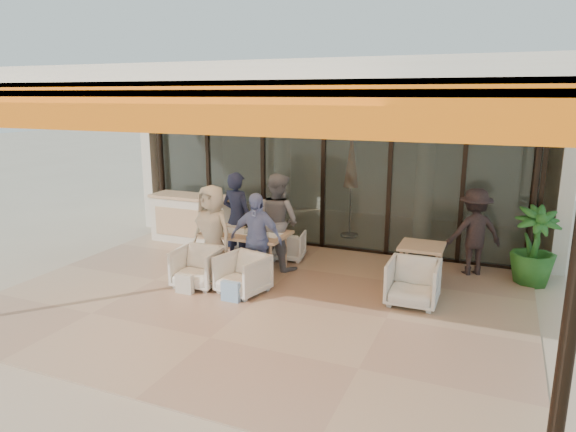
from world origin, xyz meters
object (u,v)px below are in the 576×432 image
at_px(chair_far_left, 250,238).
at_px(standing_woman, 474,232).
at_px(diner_navy, 237,218).
at_px(dining_table, 246,235).
at_px(diner_grey, 278,221).
at_px(side_table, 422,251).
at_px(host_counter, 193,219).
at_px(chair_near_right, 243,272).
at_px(side_chair, 413,281).
at_px(chair_near_left, 198,265).
at_px(chair_far_right, 288,244).
at_px(diner_periwinkle, 256,239).
at_px(potted_palm, 534,246).
at_px(diner_cream, 212,232).

bearing_deg(chair_far_left, standing_woman, 170.27).
bearing_deg(diner_navy, dining_table, 142.44).
xyz_separation_m(diner_grey, side_table, (2.59, -0.04, -0.25)).
distance_m(host_counter, diner_grey, 2.51).
bearing_deg(chair_near_right, side_chair, 27.58).
distance_m(chair_near_left, side_table, 3.70).
bearing_deg(chair_near_left, chair_far_right, 62.30).
xyz_separation_m(host_counter, chair_near_right, (2.35, -2.21, -0.17)).
relative_size(chair_near_right, diner_grey, 0.41).
height_order(diner_periwinkle, standing_woman, diner_periwinkle).
distance_m(chair_near_left, chair_near_right, 0.84).
bearing_deg(side_chair, dining_table, 172.93).
distance_m(chair_far_right, potted_palm, 4.32).
height_order(chair_far_left, diner_periwinkle, diner_periwinkle).
height_order(chair_near_right, standing_woman, standing_woman).
height_order(diner_navy, diner_periwinkle, diner_navy).
bearing_deg(chair_near_left, standing_woman, 25.88).
distance_m(chair_near_right, diner_grey, 1.50).
distance_m(standing_woman, potted_palm, 0.98).
relative_size(chair_far_right, diner_cream, 0.38).
xyz_separation_m(chair_near_right, potted_palm, (4.29, 2.27, 0.31)).
bearing_deg(side_table, dining_table, -172.45).
bearing_deg(diner_periwinkle, standing_woman, 27.98).
height_order(diner_cream, standing_woman, diner_cream).
height_order(diner_navy, side_table, diner_navy).
distance_m(host_counter, diner_navy, 1.74).
bearing_deg(diner_cream, side_table, 25.15).
bearing_deg(side_table, standing_woman, 54.21).
height_order(chair_far_right, side_table, side_table).
height_order(dining_table, chair_far_right, dining_table).
bearing_deg(side_chair, chair_far_left, 158.88).
xyz_separation_m(chair_near_left, side_table, (3.43, 1.36, 0.27)).
xyz_separation_m(chair_far_right, side_table, (2.59, -0.54, 0.33)).
bearing_deg(dining_table, side_table, 7.55).
relative_size(diner_cream, side_table, 2.20).
bearing_deg(diner_cream, chair_near_left, -78.86).
height_order(host_counter, dining_table, host_counter).
bearing_deg(diner_navy, chair_far_left, -80.57).
relative_size(diner_navy, diner_cream, 1.06).
distance_m(diner_cream, potted_palm, 5.43).
bearing_deg(diner_navy, diner_cream, 99.43).
height_order(dining_table, diner_navy, diner_navy).
bearing_deg(diner_navy, chair_near_left, 99.43).
bearing_deg(host_counter, chair_near_left, -55.70).
bearing_deg(host_counter, dining_table, -33.11).
relative_size(side_chair, potted_palm, 0.58).
relative_size(diner_cream, potted_palm, 1.23).
xyz_separation_m(chair_near_left, diner_grey, (0.84, 1.40, 0.52)).
height_order(chair_far_right, side_chair, side_chair).
xyz_separation_m(chair_near_right, standing_woman, (3.33, 2.38, 0.42)).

